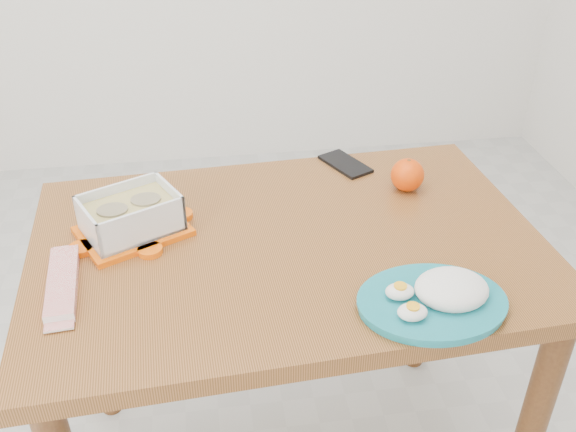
{
  "coord_description": "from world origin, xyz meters",
  "views": [
    {
      "loc": [
        0.02,
        -1.23,
        1.53
      ],
      "look_at": [
        0.18,
        -0.12,
        0.81
      ],
      "focal_mm": 40.0,
      "sensor_mm": 36.0,
      "label": 1
    }
  ],
  "objects": [
    {
      "name": "dining_table",
      "position": [
        0.18,
        -0.12,
        0.64
      ],
      "size": [
        1.12,
        0.78,
        0.75
      ],
      "rotation": [
        0.0,
        0.0,
        0.06
      ],
      "color": "#95572A",
      "rests_on": "ground"
    },
    {
      "name": "candy_bar",
      "position": [
        -0.27,
        -0.22,
        0.76
      ],
      "size": [
        0.07,
        0.22,
        0.02
      ],
      "primitive_type": "cube",
      "rotation": [
        0.0,
        0.0,
        1.66
      ],
      "color": "#B30909",
      "rests_on": "dining_table"
    },
    {
      "name": "orange_fruit",
      "position": [
        0.49,
        0.05,
        0.79
      ],
      "size": [
        0.08,
        0.08,
        0.08
      ],
      "primitive_type": "sphere",
      "color": "#FF3905",
      "rests_on": "dining_table"
    },
    {
      "name": "smartphone",
      "position": [
        0.37,
        0.19,
        0.75
      ],
      "size": [
        0.13,
        0.16,
        0.01
      ],
      "primitive_type": "cube",
      "rotation": [
        0.0,
        0.0,
        0.45
      ],
      "color": "black",
      "rests_on": "dining_table"
    },
    {
      "name": "food_container",
      "position": [
        -0.15,
        -0.05,
        0.8
      ],
      "size": [
        0.27,
        0.24,
        0.09
      ],
      "rotation": [
        0.0,
        0.0,
        0.46
      ],
      "color": "#F55D07",
      "rests_on": "dining_table"
    },
    {
      "name": "rice_plate",
      "position": [
        0.42,
        -0.37,
        0.77
      ],
      "size": [
        0.27,
        0.27,
        0.07
      ],
      "rotation": [
        0.0,
        0.0,
        0.0
      ],
      "color": "#187985",
      "rests_on": "dining_table"
    }
  ]
}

